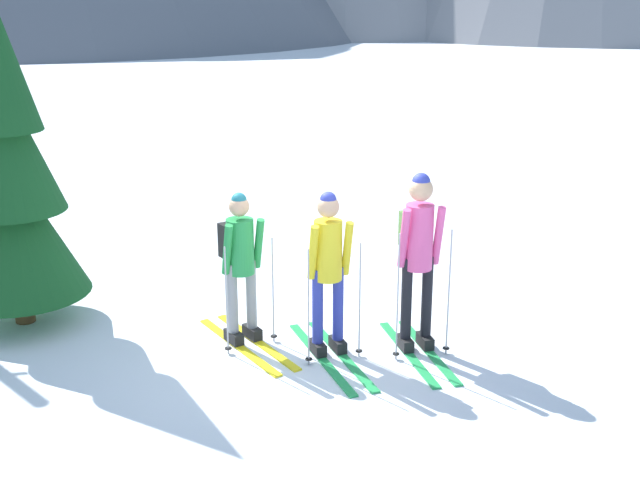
% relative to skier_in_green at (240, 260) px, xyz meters
% --- Properties ---
extents(ground_plane, '(400.00, 400.00, 0.00)m').
position_rel_skier_in_green_xyz_m(ground_plane, '(0.64, -0.33, -0.90)').
color(ground_plane, white).
extents(skier_in_green, '(0.89, 1.63, 1.62)m').
position_rel_skier_in_green_xyz_m(skier_in_green, '(0.00, 0.00, 0.00)').
color(skier_in_green, yellow).
rests_on(skier_in_green, ground).
extents(skier_in_yellow, '(0.60, 1.76, 1.70)m').
position_rel_skier_in_green_xyz_m(skier_in_yellow, '(0.82, -0.49, 0.03)').
color(skier_in_yellow, green).
rests_on(skier_in_yellow, ground).
extents(skier_in_pink, '(0.61, 1.58, 1.87)m').
position_rel_skier_in_green_xyz_m(skier_in_pink, '(1.72, -0.56, 0.17)').
color(skier_in_pink, green).
rests_on(skier_in_pink, ground).
extents(pine_tree_near, '(1.50, 1.50, 3.63)m').
position_rel_skier_in_green_xyz_m(pine_tree_near, '(-2.31, 1.02, 0.76)').
color(pine_tree_near, '#51381E').
rests_on(pine_tree_near, ground).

